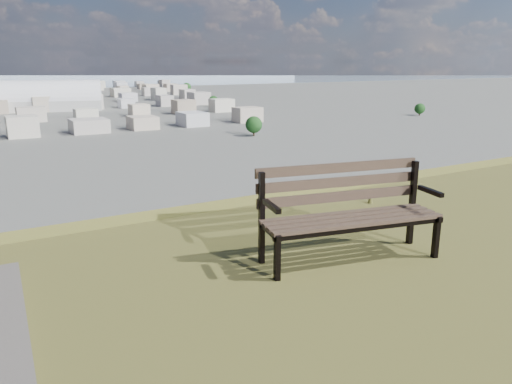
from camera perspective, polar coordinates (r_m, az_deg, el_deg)
park_bench at (r=5.36m, az=10.38°, el=-1.69°), size 1.99×0.97×1.00m
grass_tufts at (r=4.07m, az=24.20°, el=-15.13°), size 12.49×7.38×0.28m
arena at (r=311.00m, az=-22.16°, el=9.60°), size 56.67×34.65×22.29m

